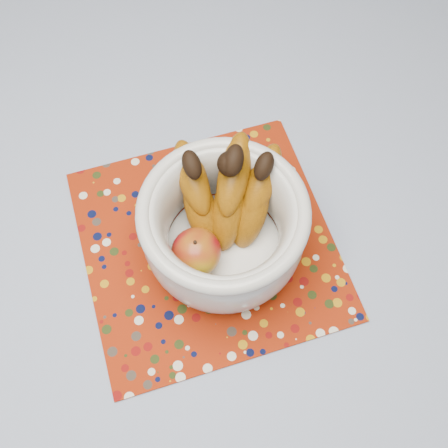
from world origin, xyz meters
TOP-DOWN VIEW (x-y plane):
  - table at (0.00, 0.00)m, footprint 1.20×1.20m
  - tablecloth at (0.00, 0.00)m, footprint 1.32×1.32m
  - placemat at (0.10, 0.02)m, footprint 0.48×0.48m
  - fruit_bowl at (0.12, 0.03)m, footprint 0.24×0.24m

SIDE VIEW (x-z plane):
  - table at x=0.00m, z-range 0.30..1.05m
  - tablecloth at x=0.00m, z-range 0.75..0.76m
  - placemat at x=0.10m, z-range 0.76..0.76m
  - fruit_bowl at x=0.12m, z-range 0.75..0.93m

